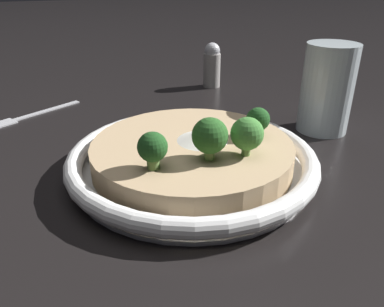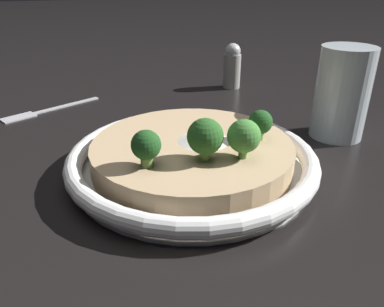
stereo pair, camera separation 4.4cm
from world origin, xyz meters
TOP-DOWN VIEW (x-y plane):
  - ground_plane at (0.00, 0.00)m, footprint 6.00×6.00m
  - risotto_bowl at (0.00, 0.00)m, footprint 0.29×0.29m
  - cheese_sprinkle at (-0.00, 0.01)m, footprint 0.06×0.06m
  - broccoli_front at (0.04, -0.06)m, footprint 0.03×0.03m
  - broccoli_front_right at (0.05, -0.00)m, footprint 0.04×0.04m
  - broccoli_right at (0.05, 0.04)m, footprint 0.04×0.04m
  - broccoli_back_right at (0.01, 0.08)m, footprint 0.03×0.03m
  - drinking_glass at (-0.04, 0.23)m, footprint 0.07×0.07m
  - fork_utensil at (-0.27, -0.18)m, footprint 0.10×0.16m
  - pepper_shaker at (-0.32, 0.18)m, footprint 0.03×0.03m

SIDE VIEW (x-z plane):
  - ground_plane at x=0.00m, z-range 0.00..0.00m
  - fork_utensil at x=-0.27m, z-range 0.00..0.00m
  - risotto_bowl at x=0.00m, z-range 0.00..0.04m
  - cheese_sprinkle at x=0.00m, z-range 0.04..0.05m
  - pepper_shaker at x=-0.32m, z-range 0.00..0.09m
  - broccoli_back_right at x=0.01m, z-range 0.04..0.08m
  - broccoli_front at x=0.04m, z-range 0.04..0.08m
  - broccoli_right at x=0.05m, z-range 0.04..0.08m
  - drinking_glass at x=-0.04m, z-range 0.00..0.13m
  - broccoli_front_right at x=0.05m, z-range 0.04..0.09m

